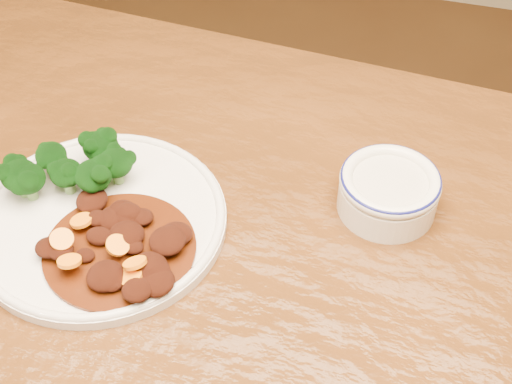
# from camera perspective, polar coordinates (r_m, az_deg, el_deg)

# --- Properties ---
(dining_table) EXTENTS (1.56, 1.01, 0.75)m
(dining_table) POSITION_cam_1_polar(r_m,az_deg,el_deg) (0.85, 3.02, -11.64)
(dining_table) COLOR #572E0F
(dining_table) RESTS_ON ground
(dinner_plate) EXTENTS (0.30, 0.30, 0.02)m
(dinner_plate) POSITION_cam_1_polar(r_m,az_deg,el_deg) (0.86, -12.32, -2.16)
(dinner_plate) COLOR white
(dinner_plate) RESTS_ON dining_table
(broccoli_florets) EXTENTS (0.14, 0.12, 0.05)m
(broccoli_florets) POSITION_cam_1_polar(r_m,az_deg,el_deg) (0.88, -14.77, 1.92)
(broccoli_florets) COLOR #71A555
(broccoli_florets) RESTS_ON dinner_plate
(mince_stew) EXTENTS (0.17, 0.17, 0.03)m
(mince_stew) POSITION_cam_1_polar(r_m,az_deg,el_deg) (0.81, -10.51, -4.18)
(mince_stew) COLOR #441A07
(mince_stew) RESTS_ON dinner_plate
(dip_bowl) EXTENTS (0.12, 0.12, 0.05)m
(dip_bowl) POSITION_cam_1_polar(r_m,az_deg,el_deg) (0.86, 10.56, 0.15)
(dip_bowl) COLOR white
(dip_bowl) RESTS_ON dining_table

